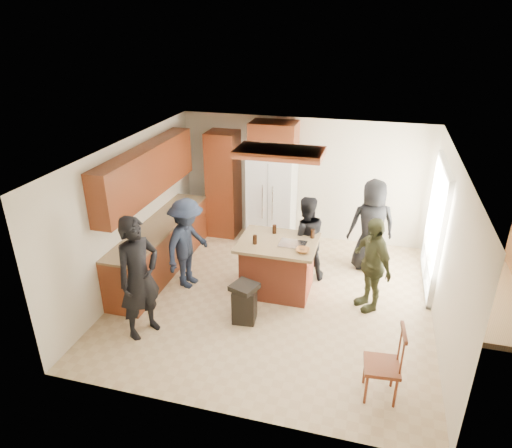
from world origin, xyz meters
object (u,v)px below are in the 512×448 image
(refrigerator, at_px, (272,200))
(person_side_right, at_px, (372,264))
(trash_bin, at_px, (245,302))
(person_front_left, at_px, (139,278))
(kitchen_island, at_px, (278,266))
(person_counter, at_px, (187,243))
(person_behind_right, at_px, (372,225))
(person_behind_left, at_px, (305,238))
(spindle_chair, at_px, (384,366))

(refrigerator, bearing_deg, person_side_right, -43.33)
(trash_bin, bearing_deg, refrigerator, 95.03)
(person_side_right, height_order, trash_bin, person_side_right)
(person_front_left, bearing_deg, kitchen_island, -19.64)
(person_side_right, distance_m, person_counter, 3.03)
(person_behind_right, distance_m, kitchen_island, 1.93)
(person_front_left, xyz_separation_m, person_behind_right, (3.09, 2.83, -0.08))
(refrigerator, distance_m, kitchen_island, 1.97)
(person_front_left, bearing_deg, person_counter, 20.70)
(person_counter, bearing_deg, person_side_right, -75.62)
(person_front_left, distance_m, kitchen_island, 2.34)
(person_front_left, xyz_separation_m, person_side_right, (3.15, 1.52, -0.15))
(trash_bin, bearing_deg, kitchen_island, 72.67)
(person_side_right, xyz_separation_m, refrigerator, (-2.05, 1.93, 0.12))
(person_behind_left, height_order, person_behind_right, person_behind_right)
(trash_bin, bearing_deg, person_behind_right, 51.13)
(person_side_right, distance_m, trash_bin, 2.05)
(kitchen_island, bearing_deg, person_front_left, -135.60)
(person_behind_right, height_order, trash_bin, person_behind_right)
(person_front_left, height_order, trash_bin, person_front_left)
(person_behind_left, distance_m, kitchen_island, 0.71)
(kitchen_island, bearing_deg, person_side_right, -3.20)
(person_behind_right, distance_m, trash_bin, 2.83)
(person_side_right, bearing_deg, person_behind_left, -153.06)
(person_front_left, relative_size, trash_bin, 2.94)
(person_behind_right, relative_size, person_side_right, 1.10)
(person_front_left, relative_size, person_side_right, 1.19)
(person_side_right, distance_m, spindle_chair, 1.94)
(person_front_left, distance_m, person_counter, 1.41)
(person_front_left, xyz_separation_m, spindle_chair, (3.39, -0.37, -0.47))
(kitchen_island, bearing_deg, person_behind_right, 40.01)
(refrigerator, bearing_deg, trash_bin, -84.97)
(person_front_left, xyz_separation_m, person_counter, (0.13, 1.40, -0.13))
(person_behind_right, bearing_deg, person_front_left, 27.00)
(person_side_right, xyz_separation_m, person_counter, (-3.02, -0.13, 0.02))
(kitchen_island, relative_size, trash_bin, 2.03)
(person_behind_right, bearing_deg, person_behind_left, 16.20)
(person_counter, height_order, kitchen_island, person_counter)
(person_counter, height_order, refrigerator, refrigerator)
(person_behind_right, bearing_deg, kitchen_island, 24.60)
(person_behind_left, relative_size, person_side_right, 0.99)
(person_counter, bearing_deg, refrigerator, -13.26)
(person_front_left, relative_size, person_behind_left, 1.20)
(person_side_right, relative_size, person_counter, 0.98)
(person_behind_right, distance_m, person_counter, 3.29)
(person_front_left, height_order, refrigerator, person_front_left)
(person_counter, relative_size, spindle_chair, 1.60)
(person_front_left, distance_m, person_behind_right, 4.19)
(person_side_right, xyz_separation_m, trash_bin, (-1.80, -0.86, -0.46))
(person_behind_right, xyz_separation_m, spindle_chair, (0.30, -3.20, -0.40))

